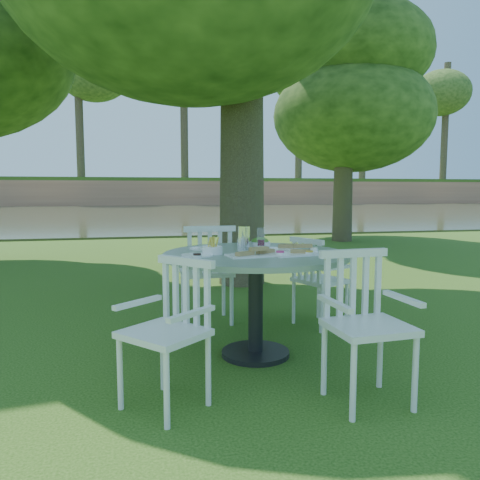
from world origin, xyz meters
name	(u,v)px	position (x,y,z in m)	size (l,w,h in m)	color
ground	(244,326)	(0.00, 0.00, 0.00)	(140.00, 140.00, 0.00)	#1E400D
table	(256,271)	(-0.10, -0.85, 0.71)	(1.50, 1.50, 0.86)	black
chair_ne	(314,275)	(0.67, -0.17, 0.52)	(0.56, 0.58, 0.89)	white
chair_nw	(208,267)	(-0.35, 0.13, 0.59)	(0.52, 0.49, 1.01)	white
chair_sw	(174,320)	(-0.82, -1.56, 0.54)	(0.64, 0.64, 0.92)	white
chair_se	(361,313)	(0.37, -1.75, 0.57)	(0.51, 0.48, 0.96)	white
tableware	(251,247)	(-0.13, -0.80, 0.90)	(1.11, 0.79, 0.20)	white
river	(154,214)	(0.00, 23.00, 0.00)	(100.00, 28.00, 0.12)	#31351F
far_bank	(148,128)	(0.28, 41.12, 7.25)	(100.00, 18.00, 15.20)	#A7684E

